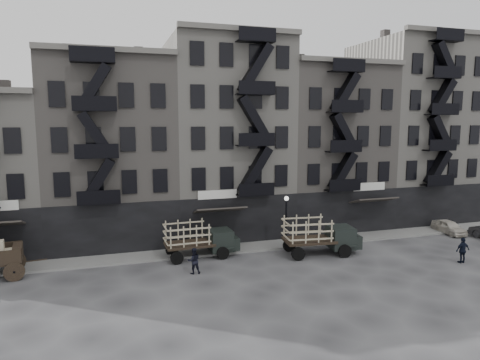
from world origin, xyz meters
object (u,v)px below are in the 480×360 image
object	(u,v)px
car_east	(449,227)
policeman	(463,250)
pedestrian_mid	(194,261)
stake_truck_west	(199,237)
stake_truck_east	(320,233)

from	to	relation	value
car_east	policeman	bearing A→B (deg)	-122.97
car_east	pedestrian_mid	size ratio (longest dim) A/B	2.02
stake_truck_west	pedestrian_mid	bearing A→B (deg)	-110.17
stake_truck_west	car_east	distance (m)	23.01
car_east	policeman	xyz separation A→B (m)	(-5.18, -6.82, 0.33)
pedestrian_mid	policeman	size ratio (longest dim) A/B	0.95
car_east	policeman	world-z (taller)	policeman
stake_truck_east	stake_truck_west	bearing A→B (deg)	173.55
stake_truck_east	policeman	distance (m)	10.16
pedestrian_mid	policeman	distance (m)	19.20
stake_truck_west	pedestrian_mid	size ratio (longest dim) A/B	3.12
stake_truck_east	policeman	size ratio (longest dim) A/B	3.21
car_east	policeman	distance (m)	8.57
car_east	pedestrian_mid	world-z (taller)	pedestrian_mid
stake_truck_west	pedestrian_mid	world-z (taller)	stake_truck_west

